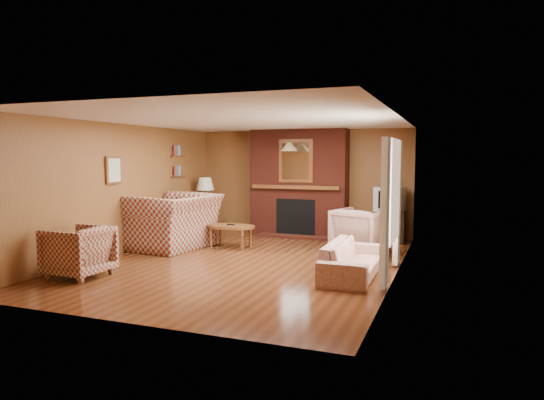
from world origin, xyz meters
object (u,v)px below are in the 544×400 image
at_px(floral_sofa, 353,259).
at_px(plaid_loveseat, 173,221).
at_px(fireplace, 299,184).
at_px(plaid_armchair, 78,251).
at_px(floral_armchair, 361,231).
at_px(crt_tv, 390,199).
at_px(tv_stand, 389,227).
at_px(coffee_table, 231,228).
at_px(table_lamp, 205,191).
at_px(side_table, 206,220).

bearing_deg(floral_sofa, plaid_loveseat, 74.71).
xyz_separation_m(fireplace, plaid_armchair, (-1.95, -4.78, -0.80)).
bearing_deg(fireplace, floral_armchair, -41.99).
bearing_deg(crt_tv, tv_stand, 90.00).
distance_m(fireplace, coffee_table, 2.22).
distance_m(floral_sofa, crt_tv, 3.21).
distance_m(plaid_loveseat, tv_stand, 4.46).
bearing_deg(table_lamp, floral_sofa, -34.96).
relative_size(coffee_table, crt_tv, 1.56).
relative_size(fireplace, tv_stand, 3.63).
distance_m(floral_sofa, table_lamp, 4.94).
xyz_separation_m(plaid_loveseat, floral_armchair, (3.55, 0.80, -0.11)).
distance_m(fireplace, floral_armchair, 2.41).
bearing_deg(tv_stand, crt_tv, -93.17).
relative_size(plaid_loveseat, tv_stand, 2.45).
relative_size(tv_stand, crt_tv, 1.04).
height_order(plaid_armchair, side_table, plaid_armchair).
bearing_deg(coffee_table, floral_sofa, -27.65).
relative_size(plaid_armchair, coffee_table, 0.84).
xyz_separation_m(fireplace, floral_sofa, (1.90, -3.33, -0.92)).
xyz_separation_m(floral_sofa, crt_tv, (0.15, 3.14, 0.65)).
xyz_separation_m(plaid_armchair, side_table, (-0.15, 4.25, -0.06)).
bearing_deg(table_lamp, coffee_table, -46.64).
height_order(table_lamp, tv_stand, table_lamp).
bearing_deg(table_lamp, tv_stand, 4.82).
relative_size(floral_armchair, side_table, 1.45).
bearing_deg(side_table, crt_tv, 4.74).
height_order(plaid_loveseat, tv_stand, plaid_loveseat).
bearing_deg(crt_tv, coffee_table, -148.64).
bearing_deg(plaid_armchair, fireplace, 159.63).
bearing_deg(tv_stand, floral_sofa, -95.90).
bearing_deg(fireplace, coffee_table, -112.37).
xyz_separation_m(side_table, crt_tv, (4.15, 0.34, 0.60)).
relative_size(fireplace, side_table, 3.79).
bearing_deg(floral_sofa, plaid_armchair, 110.21).
bearing_deg(side_table, plaid_armchair, -87.98).
distance_m(tv_stand, crt_tv, 0.58).
xyz_separation_m(plaid_armchair, coffee_table, (1.16, 2.86, 0.02)).
relative_size(plaid_armchair, floral_sofa, 0.47).
xyz_separation_m(fireplace, side_table, (-2.10, -0.53, -0.87)).
bearing_deg(floral_sofa, fireplace, 29.29).
distance_m(side_table, tv_stand, 4.16).
distance_m(fireplace, side_table, 2.33).
height_order(floral_armchair, side_table, floral_armchair).
xyz_separation_m(floral_armchair, tv_stand, (0.35, 1.35, -0.09)).
bearing_deg(floral_armchair, fireplace, -25.58).
relative_size(coffee_table, tv_stand, 1.50).
bearing_deg(plaid_armchair, plaid_loveseat, 179.48).
height_order(side_table, tv_stand, tv_stand).
bearing_deg(plaid_loveseat, tv_stand, 124.78).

